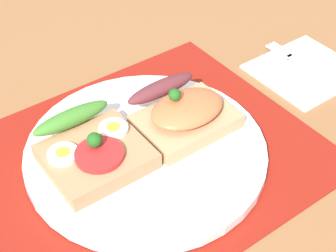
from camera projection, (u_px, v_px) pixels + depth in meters
ground_plane at (147, 167)px, 57.86cm from camera, size 120.00×90.00×3.20cm
placemat at (146, 156)px, 56.69cm from camera, size 36.63×30.98×0.30cm
plate at (146, 151)px, 56.18cm from camera, size 26.40×26.40×1.24cm
sandwich_egg_tomato at (92, 149)px, 53.54cm from camera, size 10.21×10.67×4.07cm
sandwich_salmon at (181, 111)px, 57.54cm from camera, size 10.69×9.23×5.09cm
napkin at (305, 69)px, 68.64cm from camera, size 12.95×11.77×0.60cm
fork at (305, 66)px, 68.43cm from camera, size 1.62×14.32×0.32cm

